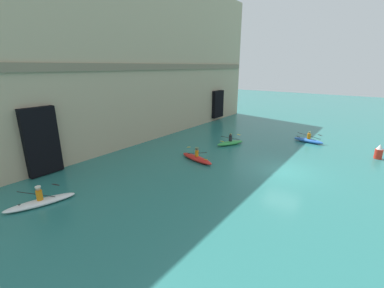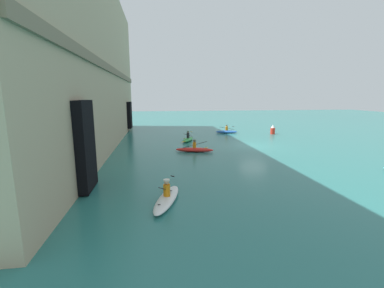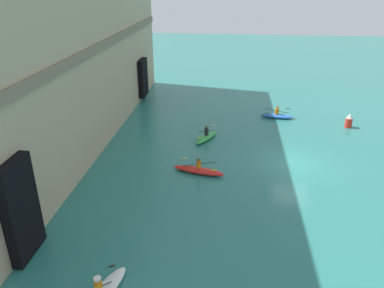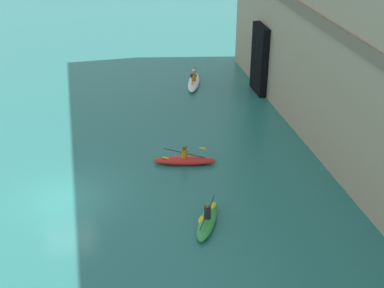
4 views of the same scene
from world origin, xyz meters
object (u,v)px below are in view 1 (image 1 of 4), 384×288
kayak_green (230,143)px  kayak_red (197,158)px  marker_buoy (379,152)px  kayak_white (41,202)px  kayak_blue (308,140)px

kayak_green → kayak_red: 5.50m
marker_buoy → kayak_white: bearing=143.7°
kayak_green → kayak_white: size_ratio=0.83×
kayak_green → kayak_red: bearing=-155.6°
kayak_blue → kayak_red: size_ratio=0.85×
kayak_green → marker_buoy: bearing=-46.4°
kayak_red → marker_buoy: bearing=-128.4°
kayak_green → kayak_red: kayak_green is taller
kayak_blue → kayak_white: 23.49m
kayak_green → marker_buoy: size_ratio=2.43×
kayak_blue → kayak_white: size_ratio=0.82×
kayak_green → kayak_white: 16.55m
kayak_red → marker_buoy: 15.07m
kayak_white → marker_buoy: marker_buoy is taller
kayak_white → kayak_red: 11.16m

